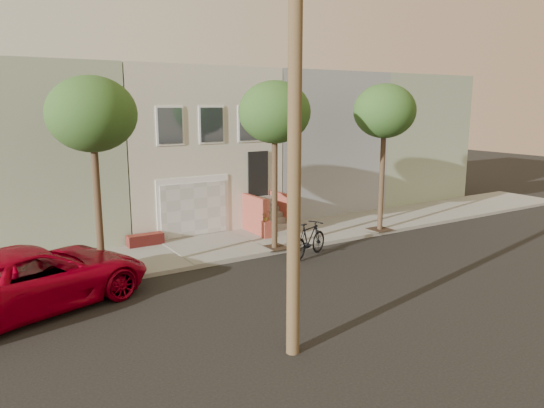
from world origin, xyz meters
TOP-DOWN VIEW (x-y plane):
  - ground at (0.00, 0.00)m, footprint 90.00×90.00m
  - sidewalk at (0.00, 5.35)m, footprint 40.00×3.70m
  - house_row at (0.00, 11.19)m, footprint 33.10×11.70m
  - tree_left at (-5.50, 3.90)m, footprint 2.70×2.57m
  - tree_mid at (1.00, 3.90)m, footprint 2.70×2.57m
  - tree_right at (6.50, 3.90)m, footprint 2.70×2.57m
  - pickup_truck at (-7.61, 2.72)m, footprint 6.98×4.76m
  - motorcycle at (1.69, 2.61)m, footprint 2.30×1.42m

SIDE VIEW (x-z plane):
  - ground at x=0.00m, z-range 0.00..0.00m
  - sidewalk at x=0.00m, z-range 0.00..0.15m
  - motorcycle at x=1.69m, z-range 0.00..1.34m
  - pickup_truck at x=-7.61m, z-range 0.00..1.77m
  - house_row at x=0.00m, z-range 0.14..7.14m
  - tree_left at x=-5.50m, z-range 2.11..8.41m
  - tree_mid at x=1.00m, z-range 2.11..8.41m
  - tree_right at x=6.50m, z-range 2.11..8.41m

